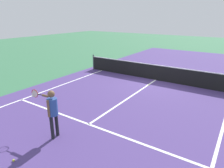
# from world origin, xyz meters

# --- Properties ---
(ground_plane) EXTENTS (60.00, 60.00, 0.00)m
(ground_plane) POSITION_xyz_m (0.00, 0.00, 0.00)
(ground_plane) COLOR #38724C
(court_surface_inbounds) EXTENTS (10.62, 24.40, 0.00)m
(court_surface_inbounds) POSITION_xyz_m (0.00, 0.00, 0.00)
(court_surface_inbounds) COLOR #4C387A
(court_surface_inbounds) RESTS_ON ground_plane
(line_sideline_left) EXTENTS (0.10, 11.89, 0.01)m
(line_sideline_left) POSITION_xyz_m (-4.11, -5.95, 0.00)
(line_sideline_left) COLOR white
(line_sideline_left) RESTS_ON ground_plane
(line_sideline_right) EXTENTS (0.10, 11.89, 0.01)m
(line_sideline_right) POSITION_xyz_m (4.11, -5.95, 0.00)
(line_sideline_right) COLOR white
(line_sideline_right) RESTS_ON ground_plane
(line_service_near) EXTENTS (8.22, 0.10, 0.01)m
(line_service_near) POSITION_xyz_m (0.00, -6.40, 0.00)
(line_service_near) COLOR white
(line_service_near) RESTS_ON ground_plane
(line_center_service) EXTENTS (0.10, 6.40, 0.01)m
(line_center_service) POSITION_xyz_m (0.00, -3.20, 0.00)
(line_center_service) COLOR white
(line_center_service) RESTS_ON ground_plane
(net) EXTENTS (9.81, 0.09, 1.07)m
(net) POSITION_xyz_m (0.00, 0.00, 0.49)
(net) COLOR #33383D
(net) RESTS_ON ground_plane
(player_near) EXTENTS (1.21, 0.42, 1.62)m
(player_near) POSITION_xyz_m (-0.43, -7.62, 1.00)
(player_near) COLOR black
(player_near) RESTS_ON ground_plane
(tennis_ball_near_net) EXTENTS (0.07, 0.07, 0.07)m
(tennis_ball_near_net) POSITION_xyz_m (0.05, -1.13, 0.03)
(tennis_ball_near_net) COLOR #CCE033
(tennis_ball_near_net) RESTS_ON ground_plane
(tennis_ball_by_baseline) EXTENTS (0.07, 0.07, 0.07)m
(tennis_ball_by_baseline) POSITION_xyz_m (-0.44, -9.06, 0.03)
(tennis_ball_by_baseline) COLOR #CCE033
(tennis_ball_by_baseline) RESTS_ON ground_plane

